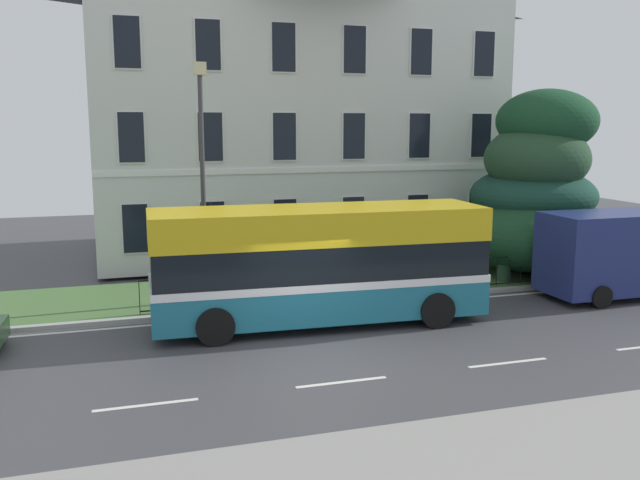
{
  "coord_description": "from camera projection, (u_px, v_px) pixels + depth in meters",
  "views": [
    {
      "loc": [
        -4.52,
        -14.78,
        5.37
      ],
      "look_at": [
        1.65,
        5.05,
        1.84
      ],
      "focal_mm": 38.61,
      "sensor_mm": 36.0,
      "label": 1
    }
  ],
  "objects": [
    {
      "name": "single_decker_bus",
      "position": [
        319.0,
        263.0,
        18.44
      ],
      "size": [
        9.02,
        2.96,
        3.16
      ],
      "rotation": [
        0.0,
        0.0,
        -0.05
      ],
      "color": "#1E6A82",
      "rests_on": "ground_plane"
    },
    {
      "name": "evergreen_tree",
      "position": [
        536.0,
        197.0,
        24.54
      ],
      "size": [
        5.89,
        5.89,
        6.46
      ],
      "color": "#423328",
      "rests_on": "ground_plane"
    },
    {
      "name": "iron_verge_railing",
      "position": [
        367.0,
        280.0,
        21.05
      ],
      "size": [
        13.57,
        0.04,
        0.97
      ],
      "color": "black",
      "rests_on": "ground_plane"
    },
    {
      "name": "white_panel_van",
      "position": [
        622.0,
        254.0,
        21.41
      ],
      "size": [
        5.62,
        2.21,
        2.67
      ],
      "rotation": [
        0.0,
        0.0,
        0.0
      ],
      "color": "navy",
      "rests_on": "ground_plane"
    },
    {
      "name": "ground_plane",
      "position": [
        307.0,
        346.0,
        16.88
      ],
      "size": [
        60.0,
        56.0,
        0.18
      ],
      "color": "#3F3F43"
    },
    {
      "name": "litter_bin",
      "position": [
        504.0,
        263.0,
        23.18
      ],
      "size": [
        0.46,
        0.46,
        1.2
      ],
      "color": "#23472D",
      "rests_on": "ground_plane"
    },
    {
      "name": "georgian_townhouse",
      "position": [
        286.0,
        102.0,
        29.26
      ],
      "size": [
        16.2,
        9.74,
        12.22
      ],
      "color": "silver",
      "rests_on": "ground_plane"
    },
    {
      "name": "street_lamp_post",
      "position": [
        202.0,
        168.0,
        19.97
      ],
      "size": [
        0.36,
        0.24,
        6.97
      ],
      "color": "#333338",
      "rests_on": "ground_plane"
    }
  ]
}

